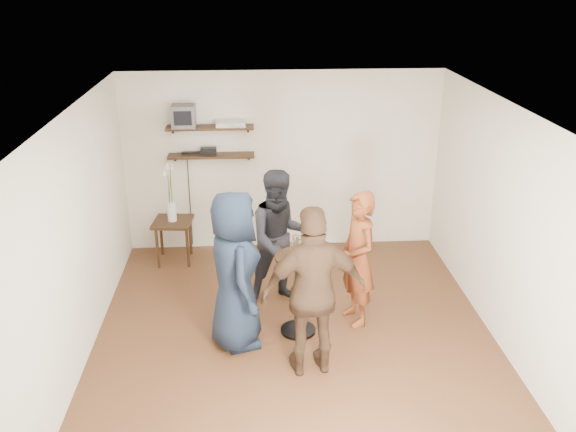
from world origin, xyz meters
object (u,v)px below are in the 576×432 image
object	(u,v)px
crt_monitor	(184,116)
person_dark	(281,239)
side_table	(173,227)
person_plaid	(358,259)
radio	(209,151)
dvd_deck	(231,124)
person_brown	(314,292)
person_navy	(234,271)
drinks_table	(298,284)

from	to	relation	value
crt_monitor	person_dark	size ratio (longest dim) A/B	0.19
side_table	person_plaid	size ratio (longest dim) A/B	0.39
radio	person_plaid	size ratio (longest dim) A/B	0.14
dvd_deck	person_dark	xyz separation A→B (m)	(0.60, -1.55, -1.04)
side_table	person_brown	xyz separation A→B (m)	(1.70, -2.64, 0.39)
person_dark	radio	bearing A→B (deg)	107.75
side_table	person_plaid	world-z (taller)	person_plaid
crt_monitor	person_brown	size ratio (longest dim) A/B	0.18
dvd_deck	person_navy	world-z (taller)	dvd_deck
radio	person_navy	size ratio (longest dim) A/B	0.12
person_dark	side_table	bearing A→B (deg)	126.94
person_plaid	person_brown	world-z (taller)	person_brown
dvd_deck	radio	size ratio (longest dim) A/B	1.82
crt_monitor	person_plaid	distance (m)	3.17
crt_monitor	side_table	bearing A→B (deg)	-122.57
radio	side_table	distance (m)	1.18
drinks_table	crt_monitor	bearing A→B (deg)	121.70
side_table	person_dark	bearing A→B (deg)	-40.14
dvd_deck	drinks_table	size ratio (longest dim) A/B	0.42
person_plaid	person_brown	bearing A→B (deg)	-49.21
person_dark	person_navy	xyz separation A→B (m)	(-0.54, -0.87, 0.03)
radio	person_brown	world-z (taller)	person_brown
crt_monitor	person_navy	size ratio (longest dim) A/B	0.18
crt_monitor	person_brown	distance (m)	3.50
dvd_deck	person_brown	xyz separation A→B (m)	(0.85, -2.97, -0.99)
person_brown	radio	bearing A→B (deg)	-75.89
radio	side_table	xyz separation A→B (m)	(-0.52, -0.33, -1.00)
radio	person_dark	world-z (taller)	person_dark
dvd_deck	person_plaid	bearing A→B (deg)	-54.80
side_table	person_plaid	bearing A→B (deg)	-36.86
person_brown	dvd_deck	bearing A→B (deg)	-81.48
dvd_deck	drinks_table	bearing A→B (deg)	-71.43
person_dark	person_navy	distance (m)	1.03
side_table	person_brown	size ratio (longest dim) A/B	0.34
side_table	person_dark	size ratio (longest dim) A/B	0.36
crt_monitor	drinks_table	xyz separation A→B (m)	(1.39, -2.25, -1.40)
person_plaid	person_dark	size ratio (longest dim) A/B	0.94
dvd_deck	person_brown	size ratio (longest dim) A/B	0.22
person_navy	person_brown	bearing A→B (deg)	-138.14
dvd_deck	side_table	size ratio (longest dim) A/B	0.64
person_dark	person_brown	xyz separation A→B (m)	(0.26, -1.42, 0.05)
dvd_deck	person_dark	bearing A→B (deg)	-68.98
radio	drinks_table	distance (m)	2.66
person_dark	person_brown	world-z (taller)	person_brown
side_table	drinks_table	xyz separation A→B (m)	(1.61, -1.92, 0.10)
crt_monitor	person_plaid	xyz separation A→B (m)	(2.09, -2.06, -1.21)
person_navy	radio	bearing A→B (deg)	-4.85
dvd_deck	person_brown	distance (m)	3.24
radio	person_navy	bearing A→B (deg)	-81.08
crt_monitor	dvd_deck	xyz separation A→B (m)	(0.64, 0.00, -0.12)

